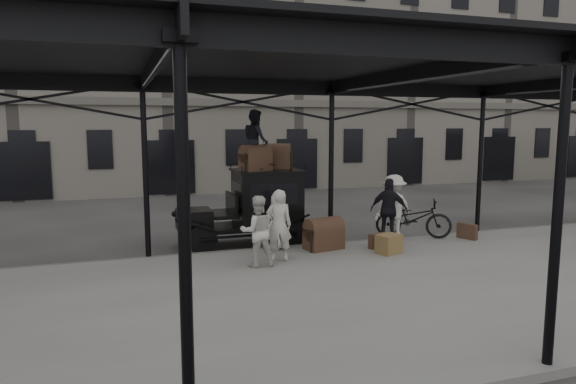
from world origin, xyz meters
name	(u,v)px	position (x,y,z in m)	size (l,w,h in m)	color
ground	(362,266)	(0.00, 0.00, 0.00)	(120.00, 120.00, 0.00)	#383533
platform	(405,287)	(0.00, -2.00, 0.07)	(28.00, 8.00, 0.15)	slate
canopy	(404,69)	(0.00, -1.72, 4.60)	(22.50, 9.00, 4.74)	black
building_frontage	(220,60)	(0.00, 18.00, 7.00)	(64.00, 8.00, 14.00)	slate
taxi	(256,203)	(-1.89, 3.02, 1.20)	(3.65, 1.55, 2.18)	black
porter_left	(279,225)	(-1.98, 0.57, 1.04)	(0.65, 0.42, 1.77)	beige
porter_midleft	(257,231)	(-2.59, 0.30, 0.99)	(0.82, 0.64, 1.68)	beige
porter_centre	(279,220)	(-1.62, 1.74, 0.92)	(0.76, 0.49, 1.55)	beige
porter_official	(389,210)	(1.62, 1.59, 1.06)	(1.06, 0.44, 1.81)	black
porter_right	(394,207)	(1.89, 1.80, 1.09)	(1.22, 0.70, 1.89)	silver
bicycle	(413,218)	(2.57, 1.80, 0.73)	(0.76, 2.19, 1.15)	black
porter_roof	(256,140)	(-1.92, 2.93, 3.04)	(0.83, 0.65, 1.71)	black
steamer_trunk_roof_near	(255,160)	(-1.97, 2.78, 2.49)	(0.83, 0.51, 0.61)	#462C20
steamer_trunk_roof_far	(276,158)	(-1.22, 3.23, 2.49)	(0.83, 0.51, 0.61)	#462C20
steamer_trunk_platform	(324,236)	(-0.48, 1.33, 0.51)	(0.98, 0.60, 0.72)	#462C20
wicker_hamper	(389,244)	(0.94, 0.35, 0.40)	(0.60, 0.45, 0.50)	olive
suitcase_upright	(467,231)	(3.96, 1.13, 0.38)	(0.15, 0.60, 0.45)	#462C20
suitcase_flat	(378,241)	(0.97, 0.98, 0.35)	(0.60, 0.15, 0.40)	#462C20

